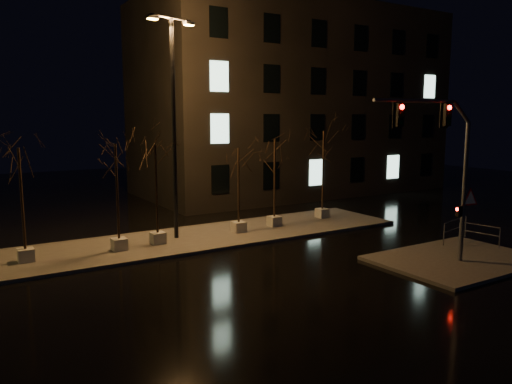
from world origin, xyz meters
TOP-DOWN VIEW (x-y plane):
  - ground at (0.00, 0.00)m, footprint 90.00×90.00m
  - median at (0.00, 6.00)m, footprint 22.00×5.00m
  - sidewalk_corner at (7.50, -3.50)m, footprint 7.00×5.00m
  - building at (14.00, 18.00)m, footprint 25.00×12.00m
  - tree_0 at (-8.57, 5.82)m, footprint 1.80×1.80m
  - tree_1 at (-4.65, 5.55)m, footprint 1.80×1.80m
  - tree_2 at (-2.70, 5.77)m, footprint 1.80×1.80m
  - tree_3 at (1.87, 5.84)m, footprint 1.80×1.80m
  - tree_4 at (4.33, 6.10)m, footprint 1.80×1.80m
  - tree_5 at (8.15, 6.55)m, footprint 1.80×1.80m
  - traffic_signal_mast at (6.15, -3.67)m, footprint 5.48×0.95m
  - streetlight_main at (-1.48, 6.39)m, footprint 2.68×1.01m
  - guard_rail_a at (10.00, -1.50)m, footprint 2.47×0.62m
  - guard_rail_b at (10.50, -2.47)m, footprint 0.37×1.98m

SIDE VIEW (x-z plane):
  - ground at x=0.00m, z-range 0.00..0.00m
  - median at x=0.00m, z-range 0.00..0.15m
  - sidewalk_corner at x=7.50m, z-range 0.00..0.15m
  - guard_rail_b at x=10.50m, z-range 0.29..1.24m
  - guard_rail_a at x=10.00m, z-range 0.32..1.41m
  - tree_3 at x=1.87m, z-range 1.34..5.93m
  - tree_2 at x=-2.70m, z-range 1.42..6.31m
  - tree_0 at x=-8.57m, z-range 1.43..6.38m
  - tree_4 at x=4.33m, z-range 1.45..6.45m
  - tree_1 at x=-4.65m, z-range 1.45..6.48m
  - tree_5 at x=8.15m, z-range 1.55..6.97m
  - traffic_signal_mast at x=6.15m, z-range 1.21..7.97m
  - streetlight_main at x=-1.48m, z-range 0.98..11.81m
  - building at x=14.00m, z-range 0.00..15.00m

